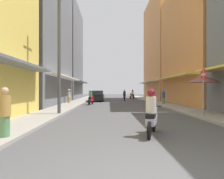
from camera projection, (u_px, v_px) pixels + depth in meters
name	position (u px, v px, depth m)	size (l,w,h in m)	color
ground_plane	(118.00, 104.00, 21.56)	(98.46, 98.46, 0.00)	#4C4C4F
sidewalk_left	(73.00, 104.00, 21.48)	(2.09, 52.75, 0.12)	#9E9991
sidewalk_right	(162.00, 103.00, 21.65)	(2.09, 52.75, 0.12)	#9E9991
building_left_mid	(33.00, 39.00, 20.49)	(7.05, 11.92, 13.56)	slate
building_left_far	(60.00, 53.00, 32.34)	(7.05, 10.39, 14.98)	slate
building_right_mid	(205.00, 44.00, 20.27)	(7.05, 11.52, 12.43)	#D88C4C
building_right_far	(168.00, 49.00, 32.72)	(7.05, 12.48, 16.64)	#D88C4C
motorbike_maroon	(124.00, 96.00, 27.50)	(0.55, 1.81, 1.58)	black
motorbike_red	(91.00, 98.00, 20.62)	(0.60, 1.80, 1.58)	black
motorbike_orange	(132.00, 95.00, 33.55)	(0.73, 1.75, 1.58)	black
motorbike_silver	(152.00, 115.00, 6.76)	(0.76, 1.74, 1.58)	black
parked_car	(97.00, 96.00, 26.68)	(1.79, 4.11, 1.45)	black
pedestrian_midway	(69.00, 95.00, 21.89)	(0.44, 0.44, 1.66)	#BF8C3F
pedestrian_foreground	(5.00, 114.00, 6.02)	(0.34, 0.34, 1.63)	#598C59
pedestrian_crossing	(163.00, 97.00, 20.05)	(0.34, 0.34, 1.59)	#598C59
vendor_umbrella	(203.00, 79.00, 12.44)	(1.89, 1.89, 2.46)	#99999E
utility_pole	(59.00, 48.00, 12.08)	(0.20, 1.20, 8.00)	#4C4C4F
street_sign_no_entry	(204.00, 87.00, 10.34)	(0.07, 0.60, 2.65)	gray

